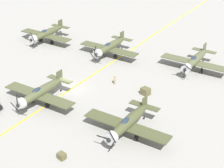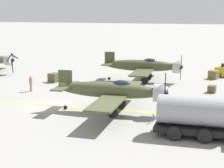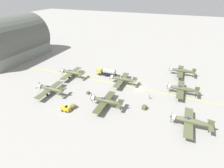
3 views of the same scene
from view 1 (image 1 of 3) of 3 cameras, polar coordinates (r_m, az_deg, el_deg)
The scene contains 10 objects.
ground_plane at distance 60.32m, azimuth -6.44°, elevation -0.90°, with size 400.00×400.00×0.00m, color gray.
taxiway_stripe at distance 60.32m, azimuth -6.44°, elevation -0.90°, with size 0.30×160.00×0.01m, color yellow.
airplane_mid_center at distance 56.21m, azimuth -10.87°, elevation -1.21°, with size 12.00×9.98×3.80m.
airplane_near_right at distance 79.01m, azimuth -9.94°, elevation 7.61°, with size 12.00×9.98×3.67m.
airplane_mid_left at distance 48.41m, azimuth 2.45°, elevation -5.87°, with size 12.00×9.98×3.65m.
airplane_near_center at distance 71.10m, azimuth -0.36°, elevation 5.71°, with size 12.00×9.98×3.76m.
airplane_near_left at distance 67.00m, azimuth 12.54°, elevation 3.56°, with size 12.00×9.98×3.65m.
ground_crew_walking at distance 61.13m, azimuth 0.44°, elevation 0.72°, with size 0.38×0.38×1.76m.
supply_crate_by_tanker at distance 45.88m, azimuth -7.68°, elevation -10.82°, with size 0.96×0.80×0.80m, color brown.
supply_crate_mid_lane at distance 58.63m, azimuth 5.13°, elevation -1.12°, with size 1.34×1.12×1.12m, color brown.
Camera 1 is at (-33.88, 40.64, 28.96)m, focal length 60.00 mm.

